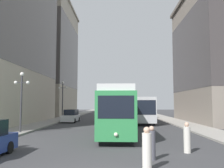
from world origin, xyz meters
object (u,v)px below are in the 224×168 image
Objects in this scene: streetcar at (118,110)px; pedestrian_on_sidewalk at (147,150)px; pedestrian_crossing_near at (187,139)px; pedestrian_crossing_far at (152,144)px; lamp_post_left_near at (22,92)px; lamp_post_left_far at (63,95)px; parked_car_left_near at (71,116)px; transit_bus at (141,109)px.

streetcar is 8.61× the size of pedestrian_on_sidewalk.
pedestrian_on_sidewalk is at bearing 15.95° from pedestrian_crossing_near.
pedestrian_crossing_far is 0.30× the size of lamp_post_left_near.
pedestrian_crossing_near is 0.27× the size of lamp_post_left_far.
pedestrian_on_sidewalk reaches higher than pedestrian_crossing_far.
parked_car_left_near is 24.40m from pedestrian_crossing_far.
transit_bus is at bearing -21.72° from pedestrian_on_sidewalk.
transit_bus is 20.79m from pedestrian_crossing_near.
parked_car_left_near is 23.71m from pedestrian_crossing_near.
transit_bus is 7.63× the size of pedestrian_crossing_far.
pedestrian_crossing_near is 0.96× the size of pedestrian_on_sidewalk.
transit_bus is 10.06m from parked_car_left_near.
parked_car_left_near reaches higher than pedestrian_on_sidewalk.
pedestrian_crossing_near is (10.42, -21.29, -0.08)m from parked_car_left_near.
lamp_post_left_far reaches higher than pedestrian_on_sidewalk.
transit_bus is (3.27, 12.15, -0.15)m from streetcar.
transit_bus is at bearing 76.17° from streetcar.
streetcar is at bearing 4.68° from lamp_post_left_near.
streetcar is 1.22× the size of transit_bus.
parked_car_left_near is 4.61m from lamp_post_left_far.
transit_bus reaches higher than pedestrian_crossing_far.
lamp_post_left_far is at bearing 164.58° from transit_bus.
streetcar is at bearing 105.83° from pedestrian_crossing_far.
lamp_post_left_far reaches higher than parked_car_left_near.
lamp_post_left_far reaches higher than streetcar.
streetcar is 14.41m from parked_car_left_near.
parked_car_left_near is 0.84× the size of lamp_post_left_far.
pedestrian_crossing_far is at bearing -80.17° from streetcar.
pedestrian_crossing_far is (1.55, -10.27, -1.36)m from streetcar.
parked_car_left_near is at bearing -100.43° from pedestrian_crossing_near.
pedestrian_crossing_near is 4.24m from pedestrian_on_sidewalk.
lamp_post_left_near is (-12.32, 7.90, 2.89)m from pedestrian_crossing_near.
streetcar is 9.47m from pedestrian_crossing_near.
parked_car_left_near is 0.95× the size of lamp_post_left_near.
streetcar is at bearing -105.24° from transit_bus.
lamp_post_left_far is at bearing 90.00° from lamp_post_left_near.
pedestrian_crossing_far is 1.76m from pedestrian_on_sidewalk.
parked_car_left_near is 3.07× the size of pedestrian_crossing_near.
parked_car_left_near is 13.81m from lamp_post_left_near.
lamp_post_left_near reaches higher than parked_car_left_near.
pedestrian_crossing_near is at bearing -32.68° from lamp_post_left_near.
parked_car_left_near is (-6.72, 12.68, -1.26)m from streetcar.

